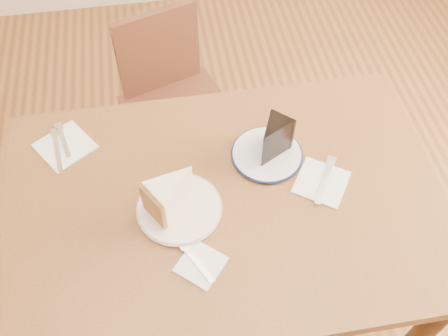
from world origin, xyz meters
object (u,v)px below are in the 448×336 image
(plate_navy, at_px, (267,154))
(carrot_cake, at_px, (174,193))
(plate_cream, at_px, (179,208))
(table, at_px, (225,218))
(chair_far, at_px, (175,103))
(chocolate_cake, at_px, (271,142))

(plate_navy, bearing_deg, carrot_cake, -155.38)
(plate_cream, distance_m, plate_navy, 0.30)
(plate_cream, height_order, carrot_cake, carrot_cake)
(table, xyz_separation_m, plate_cream, (-0.12, -0.01, 0.10))
(plate_navy, relative_size, carrot_cake, 1.58)
(chair_far, distance_m, plate_cream, 0.76)
(plate_cream, height_order, chocolate_cake, chocolate_cake)
(table, relative_size, plate_navy, 6.12)
(carrot_cake, bearing_deg, chocolate_cake, 80.89)
(plate_cream, distance_m, carrot_cake, 0.06)
(plate_navy, bearing_deg, chair_far, 112.61)
(plate_cream, xyz_separation_m, carrot_cake, (-0.01, 0.01, 0.05))
(plate_cream, distance_m, chocolate_cake, 0.31)
(plate_navy, xyz_separation_m, carrot_cake, (-0.28, -0.13, 0.05))
(chair_far, xyz_separation_m, plate_cream, (-0.04, -0.69, 0.32))
(chair_far, relative_size, carrot_cake, 6.36)
(chair_far, relative_size, plate_navy, 4.02)
(table, height_order, carrot_cake, carrot_cake)
(table, height_order, chair_far, chair_far)
(carrot_cake, xyz_separation_m, chocolate_cake, (0.28, 0.12, 0.01))
(chocolate_cake, bearing_deg, table, 81.02)
(chair_far, xyz_separation_m, chocolate_cake, (0.24, -0.56, 0.38))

